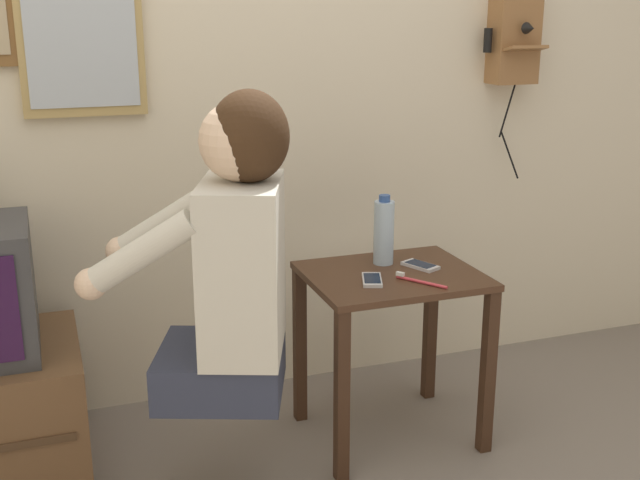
# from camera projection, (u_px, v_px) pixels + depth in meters

# --- Properties ---
(wall_back) EXTENTS (6.80, 0.05, 2.55)m
(wall_back) POSITION_uv_depth(u_px,v_px,m) (245.00, 52.00, 2.82)
(wall_back) COLOR beige
(wall_back) RESTS_ON ground_plane
(side_table) EXTENTS (0.56, 0.46, 0.59)m
(side_table) POSITION_uv_depth(u_px,v_px,m) (392.00, 309.00, 2.66)
(side_table) COLOR #422819
(side_table) RESTS_ON ground_plane
(person) EXTENTS (0.63, 0.53, 0.89)m
(person) POSITION_uv_depth(u_px,v_px,m) (233.00, 252.00, 2.26)
(person) COLOR #2D3347
(person) RESTS_ON ground_plane
(wall_phone_antique) EXTENTS (0.22, 0.18, 0.79)m
(wall_phone_antique) POSITION_uv_depth(u_px,v_px,m) (514.00, 33.00, 3.06)
(wall_phone_antique) COLOR olive
(wall_mirror) EXTENTS (0.40, 0.03, 0.63)m
(wall_mirror) POSITION_uv_depth(u_px,v_px,m) (79.00, 18.00, 2.57)
(wall_mirror) COLOR tan
(cell_phone_held) EXTENTS (0.10, 0.14, 0.01)m
(cell_phone_held) POSITION_uv_depth(u_px,v_px,m) (372.00, 280.00, 2.54)
(cell_phone_held) COLOR silver
(cell_phone_held) RESTS_ON side_table
(cell_phone_spare) EXTENTS (0.10, 0.14, 0.01)m
(cell_phone_spare) POSITION_uv_depth(u_px,v_px,m) (420.00, 265.00, 2.68)
(cell_phone_spare) COLOR silver
(cell_phone_spare) RESTS_ON side_table
(water_bottle) EXTENTS (0.07, 0.07, 0.24)m
(water_bottle) POSITION_uv_depth(u_px,v_px,m) (384.00, 232.00, 2.69)
(water_bottle) COLOR #ADC6DB
(water_bottle) RESTS_ON side_table
(toothbrush) EXTENTS (0.11, 0.16, 0.02)m
(toothbrush) POSITION_uv_depth(u_px,v_px,m) (418.00, 281.00, 2.53)
(toothbrush) COLOR #D83F4C
(toothbrush) RESTS_ON side_table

